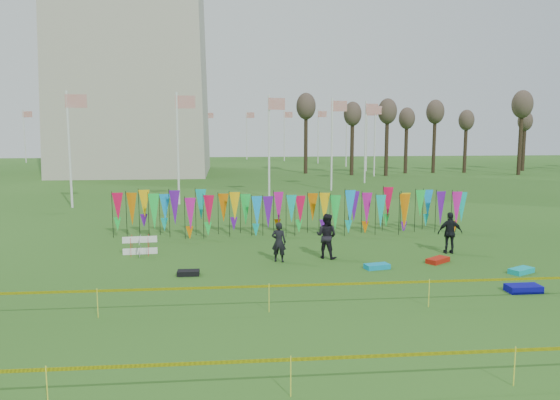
{
  "coord_description": "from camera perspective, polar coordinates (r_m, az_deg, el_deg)",
  "views": [
    {
      "loc": [
        -3.24,
        -18.61,
        5.68
      ],
      "look_at": [
        -0.86,
        6.0,
        2.28
      ],
      "focal_mm": 35.0,
      "sensor_mm": 36.0,
      "label": 1
    }
  ],
  "objects": [
    {
      "name": "tree_line",
      "position": [
        71.85,
        24.07,
        7.55
      ],
      "size": [
        53.92,
        1.92,
        7.84
      ],
      "color": "#35281A",
      "rests_on": "ground"
    },
    {
      "name": "box_kite",
      "position": [
        24.89,
        -14.42,
        -4.62
      ],
      "size": [
        0.76,
        0.76,
        0.84
      ],
      "rotation": [
        0.0,
        0.0,
        0.09
      ],
      "color": "red",
      "rests_on": "ground"
    },
    {
      "name": "kite_bag_teal",
      "position": [
        23.21,
        23.89,
        -6.76
      ],
      "size": [
        1.15,
        0.93,
        0.2
      ],
      "primitive_type": "cube",
      "rotation": [
        0.0,
        0.0,
        0.49
      ],
      "color": "#0CA9B1",
      "rests_on": "ground"
    },
    {
      "name": "kite_bag_blue",
      "position": [
        20.72,
        24.09,
        -8.43
      ],
      "size": [
        1.16,
        0.62,
        0.24
      ],
      "primitive_type": "cube",
      "rotation": [
        0.0,
        0.0,
        0.02
      ],
      "color": "#090993",
      "rests_on": "ground"
    },
    {
      "name": "ground",
      "position": [
        19.73,
        4.22,
        -8.92
      ],
      "size": [
        160.0,
        160.0,
        0.0
      ],
      "primitive_type": "plane",
      "color": "#234D15",
      "rests_on": "ground"
    },
    {
      "name": "banner_row",
      "position": [
        28.44,
        1.65,
        -0.86
      ],
      "size": [
        18.64,
        0.64,
        2.27
      ],
      "color": "black",
      "rests_on": "ground"
    },
    {
      "name": "person_left",
      "position": [
        22.81,
        -0.13,
        -4.41
      ],
      "size": [
        0.72,
        0.61,
        1.68
      ],
      "primitive_type": "imported",
      "rotation": [
        0.0,
        0.0,
        2.85
      ],
      "color": "black",
      "rests_on": "ground"
    },
    {
      "name": "kite_bag_turquoise",
      "position": [
        22.22,
        10.1,
        -6.84
      ],
      "size": [
        1.05,
        0.68,
        0.19
      ],
      "primitive_type": "cube",
      "rotation": [
        0.0,
        0.0,
        0.22
      ],
      "color": "#0D95C5",
      "rests_on": "ground"
    },
    {
      "name": "person_right",
      "position": [
        25.44,
        17.34,
        -3.29
      ],
      "size": [
        1.15,
        0.74,
        1.86
      ],
      "primitive_type": "imported",
      "rotation": [
        0.0,
        0.0,
        3.03
      ],
      "color": "black",
      "rests_on": "ground"
    },
    {
      "name": "flagpole_ring",
      "position": [
        67.5,
        -14.78,
        6.15
      ],
      "size": [
        57.4,
        56.16,
        8.0
      ],
      "color": "silver",
      "rests_on": "ground"
    },
    {
      "name": "kite_bag_black",
      "position": [
        21.25,
        -9.56,
        -7.51
      ],
      "size": [
        0.83,
        0.48,
        0.19
      ],
      "primitive_type": "cube",
      "rotation": [
        0.0,
        0.0,
        -0.01
      ],
      "color": "black",
      "rests_on": "ground"
    },
    {
      "name": "caution_tape_far",
      "position": [
        12.2,
        9.67,
        -15.97
      ],
      "size": [
        26.0,
        0.02,
        0.9
      ],
      "color": "#E4E504",
      "rests_on": "ground"
    },
    {
      "name": "person_mid",
      "position": [
        23.49,
        4.87,
        -3.76
      ],
      "size": [
        1.11,
        1.0,
        1.94
      ],
      "primitive_type": "imported",
      "rotation": [
        0.0,
        0.0,
        2.57
      ],
      "color": "black",
      "rests_on": "ground"
    },
    {
      "name": "kite_bag_red",
      "position": [
        23.78,
        16.16,
        -6.06
      ],
      "size": [
        1.17,
        1.04,
        0.2
      ],
      "primitive_type": "cube",
      "rotation": [
        0.0,
        0.0,
        0.63
      ],
      "color": "#B41B0C",
      "rests_on": "ground"
    },
    {
      "name": "caution_tape_near",
      "position": [
        17.04,
        4.99,
        -8.92
      ],
      "size": [
        26.0,
        0.02,
        0.9
      ],
      "color": "#E4E504",
      "rests_on": "ground"
    }
  ]
}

